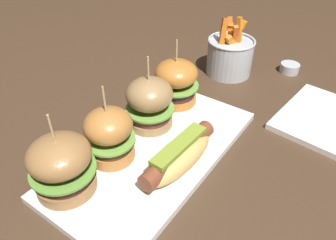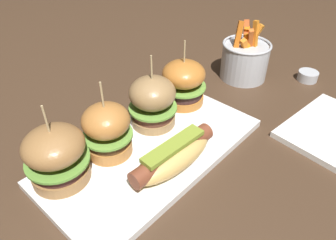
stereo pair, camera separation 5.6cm
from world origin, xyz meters
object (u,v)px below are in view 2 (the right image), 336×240
platter_main (153,151)px  slider_far_right (183,82)px  fries_bucket (245,59)px  slider_center_right (153,101)px  slider_center_left (107,130)px  sauce_ramekin (308,76)px  hot_dog (173,155)px  slider_far_left (56,155)px

platter_main → slider_far_right: size_ratio=2.90×
slider_far_right → fries_bucket: (0.20, -0.02, -0.01)m
platter_main → slider_center_right: slider_center_right is taller
slider_center_left → sauce_ramekin: 0.52m
hot_dog → slider_center_left: slider_center_left is taller
fries_bucket → sauce_ramekin: 0.16m
sauce_ramekin → slider_far_right: bearing=152.8°
slider_center_left → fries_bucket: size_ratio=0.98×
slider_center_left → slider_far_left: bearing=174.4°
slider_far_left → fries_bucket: 0.50m
slider_far_left → platter_main: bearing=-21.8°
slider_center_right → fries_bucket: (0.30, -0.02, -0.02)m
hot_dog → slider_center_right: (0.06, 0.11, 0.03)m
platter_main → sauce_ramekin: (0.44, -0.10, 0.01)m
slider_far_left → sauce_ramekin: size_ratio=2.95×
slider_far_left → slider_center_right: slider_center_right is taller
hot_dog → slider_far_left: size_ratio=1.21×
slider_center_right → fries_bucket: size_ratio=1.01×
slider_far_right → slider_far_left: bearing=179.5°
platter_main → hot_dog: (-0.01, -0.06, 0.03)m
slider_far_left → sauce_ramekin: (0.59, -0.15, -0.05)m
hot_dog → slider_far_left: 0.18m
slider_far_left → slider_center_right: (0.20, -0.01, 0.00)m
slider_center_right → hot_dog: bearing=-120.2°
platter_main → slider_center_right: (0.05, 0.05, 0.06)m
slider_far_left → slider_center_right: bearing=-2.0°
slider_center_left → sauce_ramekin: bearing=-16.2°
hot_dog → slider_center_right: slider_center_right is taller
slider_far_right → sauce_ramekin: size_ratio=2.94×
platter_main → fries_bucket: size_ratio=2.83×
hot_dog → fries_bucket: fries_bucket is taller
hot_dog → fries_bucket: bearing=13.6°
sauce_ramekin → hot_dog: bearing=175.0°
platter_main → slider_center_left: 0.09m
slider_center_right → sauce_ramekin: (0.39, -0.15, -0.05)m
slider_far_left → sauce_ramekin: slider_far_left is taller
sauce_ramekin → slider_center_right: bearing=159.3°
slider_center_left → fries_bucket: 0.41m
fries_bucket → hot_dog: bearing=-166.4°
fries_bucket → slider_center_right: bearing=176.1°
fries_bucket → slider_far_left: bearing=176.8°
sauce_ramekin → slider_center_left: bearing=163.8°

